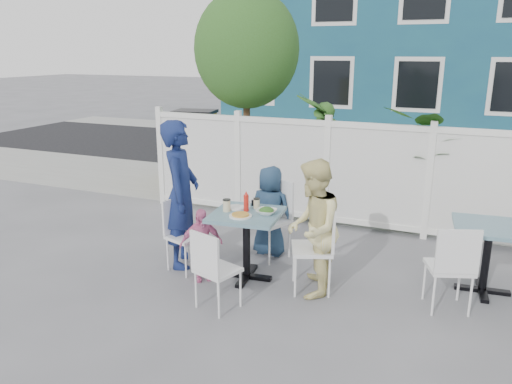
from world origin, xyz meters
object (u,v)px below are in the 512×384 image
at_px(chair_left, 182,229).
at_px(boy, 270,211).
at_px(chair_back, 273,212).
at_px(chair_near, 212,265).
at_px(toddler, 201,245).
at_px(woman, 313,228).
at_px(utility_cabinet, 196,148).
at_px(chair_right, 320,241).
at_px(main_table, 246,228).
at_px(spare_table, 489,241).
at_px(man, 181,194).

height_order(chair_left, boy, boy).
xyz_separation_m(chair_back, chair_near, (-0.05, -1.58, -0.08)).
relative_size(boy, toddler, 1.37).
height_order(chair_back, woman, woman).
bearing_deg(boy, utility_cabinet, -44.48).
bearing_deg(chair_back, chair_right, 161.81).
distance_m(chair_left, chair_near, 1.13).
distance_m(chair_near, boy, 1.61).
distance_m(utility_cabinet, chair_back, 4.11).
bearing_deg(boy, chair_back, 158.12).
bearing_deg(chair_back, main_table, 110.04).
bearing_deg(chair_near, chair_back, 106.29).
bearing_deg(spare_table, man, -169.87).
xyz_separation_m(utility_cabinet, chair_right, (3.64, -3.71, -0.11)).
height_order(chair_back, toddler, chair_back).
distance_m(spare_table, chair_right, 1.82).
relative_size(chair_left, toddler, 1.01).
relative_size(chair_left, man, 0.48).
distance_m(utility_cabinet, main_table, 4.67).
bearing_deg(utility_cabinet, chair_near, -68.64).
distance_m(utility_cabinet, toddler, 4.61).
xyz_separation_m(spare_table, man, (-3.45, -0.62, 0.30)).
bearing_deg(chair_back, toddler, 86.09).
xyz_separation_m(main_table, boy, (-0.01, 0.79, -0.04)).
xyz_separation_m(utility_cabinet, spare_table, (5.33, -3.06, -0.09)).
distance_m(chair_back, boy, 0.06).
distance_m(chair_left, chair_back, 1.19).
bearing_deg(chair_near, woman, 61.35).
height_order(utility_cabinet, spare_table, utility_cabinet).
distance_m(chair_near, toddler, 0.75).
relative_size(chair_left, chair_back, 0.87).
height_order(chair_right, boy, boy).
distance_m(utility_cabinet, spare_table, 6.15).
xyz_separation_m(spare_table, chair_back, (-2.51, 0.07, -0.02)).
distance_m(utility_cabinet, man, 4.14).
xyz_separation_m(spare_table, chair_right, (-1.70, -0.65, -0.03)).
height_order(chair_left, woman, woman).
distance_m(spare_table, chair_left, 3.47).
xyz_separation_m(chair_back, boy, (-0.05, 0.02, 0.01)).
xyz_separation_m(spare_table, woman, (-1.75, -0.75, 0.15)).
bearing_deg(chair_left, spare_table, 119.42).
relative_size(spare_table, chair_near, 0.93).
bearing_deg(spare_table, woman, -156.85).
distance_m(spare_table, chair_back, 2.51).
bearing_deg(chair_left, boy, 152.60).
relative_size(chair_back, chair_near, 1.16).
bearing_deg(spare_table, boy, 177.83).
height_order(main_table, toddler, toddler).
xyz_separation_m(main_table, chair_right, (0.86, 0.04, -0.05)).
height_order(chair_left, toddler, chair_left).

